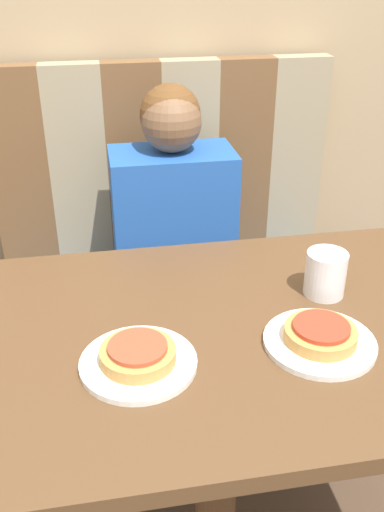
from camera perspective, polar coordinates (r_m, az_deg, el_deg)
name	(u,v)px	position (r m, az deg, el deg)	size (l,w,h in m)	color
booth_seat	(175,341)	(1.99, -1.68, -8.48)	(1.10, 0.53, 0.46)	navy
booth_backrest	(163,164)	(1.92, -2.97, 9.18)	(1.10, 0.07, 0.66)	brown
dining_table	(220,364)	(1.21, 2.78, -10.76)	(1.08, 0.74, 0.75)	brown
person	(173,200)	(1.72, -1.94, 5.65)	(0.36, 0.21, 0.64)	#2356B2
plate_left	(138,363)	(1.06, -5.38, -10.59)	(0.22, 0.22, 0.01)	white
plate_right	(319,342)	(1.13, 12.63, -8.42)	(0.22, 0.22, 0.01)	white
pizza_left	(138,353)	(1.05, -5.44, -9.67)	(0.14, 0.14, 0.03)	#C68E47
pizza_right	(321,333)	(1.12, 12.74, -7.53)	(0.14, 0.14, 0.03)	#C68E47
drinking_cup	(325,274)	(1.27, 13.20, -1.73)	(0.09, 0.09, 0.10)	silver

